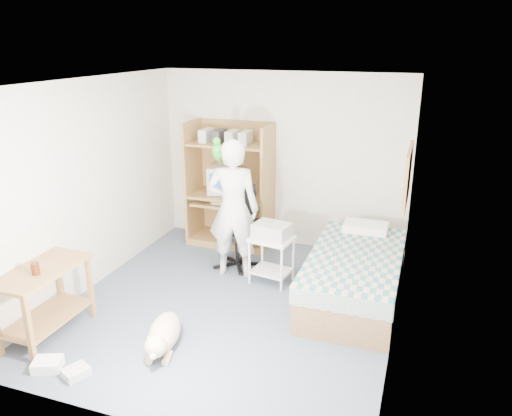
# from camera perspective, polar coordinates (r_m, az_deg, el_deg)

# --- Properties ---
(floor) EXTENTS (4.00, 4.00, 0.00)m
(floor) POSITION_cam_1_polar(r_m,az_deg,el_deg) (5.88, -2.75, -10.89)
(floor) COLOR #424A5A
(floor) RESTS_ON ground
(wall_back) EXTENTS (3.60, 0.02, 2.50)m
(wall_back) POSITION_cam_1_polar(r_m,az_deg,el_deg) (7.19, 3.05, 5.43)
(wall_back) COLOR beige
(wall_back) RESTS_ON floor
(wall_right) EXTENTS (0.02, 4.00, 2.50)m
(wall_right) POSITION_cam_1_polar(r_m,az_deg,el_deg) (5.01, 16.50, -1.35)
(wall_right) COLOR beige
(wall_right) RESTS_ON floor
(wall_left) EXTENTS (0.02, 4.00, 2.50)m
(wall_left) POSITION_cam_1_polar(r_m,az_deg,el_deg) (6.25, -18.45, 2.41)
(wall_left) COLOR beige
(wall_left) RESTS_ON floor
(ceiling) EXTENTS (3.60, 4.00, 0.02)m
(ceiling) POSITION_cam_1_polar(r_m,az_deg,el_deg) (5.13, -3.19, 14.19)
(ceiling) COLOR white
(ceiling) RESTS_ON wall_back
(computer_hutch) EXTENTS (1.20, 0.63, 1.80)m
(computer_hutch) POSITION_cam_1_polar(r_m,az_deg,el_deg) (7.29, -2.88, 2.11)
(computer_hutch) COLOR brown
(computer_hutch) RESTS_ON floor
(bed) EXTENTS (1.02, 2.02, 0.66)m
(bed) POSITION_cam_1_polar(r_m,az_deg,el_deg) (5.98, 11.21, -7.57)
(bed) COLOR brown
(bed) RESTS_ON floor
(side_desk) EXTENTS (0.50, 1.00, 0.75)m
(side_desk) POSITION_cam_1_polar(r_m,az_deg,el_deg) (5.52, -23.05, -8.80)
(side_desk) COLOR brown
(side_desk) RESTS_ON floor
(corkboard) EXTENTS (0.04, 0.94, 0.66)m
(corkboard) POSITION_cam_1_polar(r_m,az_deg,el_deg) (5.82, 16.96, 3.43)
(corkboard) COLOR olive
(corkboard) RESTS_ON wall_right
(office_chair) EXTENTS (0.60, 0.60, 1.07)m
(office_chair) POSITION_cam_1_polar(r_m,az_deg,el_deg) (6.70, -2.06, -3.38)
(office_chair) COLOR black
(office_chair) RESTS_ON floor
(person) EXTENTS (0.71, 0.53, 1.78)m
(person) POSITION_cam_1_polar(r_m,az_deg,el_deg) (6.23, -2.62, -0.13)
(person) COLOR silver
(person) RESTS_ON floor
(parrot) EXTENTS (0.13, 0.23, 0.36)m
(parrot) POSITION_cam_1_polar(r_m,az_deg,el_deg) (6.12, -4.41, 6.67)
(parrot) COLOR #1D9415
(parrot) RESTS_ON person
(dog) EXTENTS (0.46, 0.91, 0.35)m
(dog) POSITION_cam_1_polar(r_m,az_deg,el_deg) (5.14, -10.55, -13.98)
(dog) COLOR tan
(dog) RESTS_ON floor
(printer_cart) EXTENTS (0.56, 0.48, 0.60)m
(printer_cart) POSITION_cam_1_polar(r_m,az_deg,el_deg) (6.20, 1.79, -5.12)
(printer_cart) COLOR silver
(printer_cart) RESTS_ON floor
(printer) EXTENTS (0.47, 0.38, 0.18)m
(printer) POSITION_cam_1_polar(r_m,az_deg,el_deg) (6.08, 1.82, -2.61)
(printer) COLOR #A6A7A2
(printer) RESTS_ON printer_cart
(crt_monitor) EXTENTS (0.48, 0.50, 0.39)m
(crt_monitor) POSITION_cam_1_polar(r_m,az_deg,el_deg) (7.29, -3.65, 3.31)
(crt_monitor) COLOR beige
(crt_monitor) RESTS_ON computer_hutch
(keyboard) EXTENTS (0.46, 0.20, 0.03)m
(keyboard) POSITION_cam_1_polar(r_m,az_deg,el_deg) (7.19, -3.27, 0.61)
(keyboard) COLOR beige
(keyboard) RESTS_ON computer_hutch
(pencil_cup) EXTENTS (0.08, 0.08, 0.12)m
(pencil_cup) POSITION_cam_1_polar(r_m,az_deg,el_deg) (7.10, -0.79, 1.68)
(pencil_cup) COLOR gold
(pencil_cup) RESTS_ON computer_hutch
(drink_glass) EXTENTS (0.08, 0.08, 0.12)m
(drink_glass) POSITION_cam_1_polar(r_m,az_deg,el_deg) (5.28, -23.90, -6.36)
(drink_glass) COLOR #41190A
(drink_glass) RESTS_ON side_desk
(floor_box_a) EXTENTS (0.31, 0.28, 0.10)m
(floor_box_a) POSITION_cam_1_polar(r_m,az_deg,el_deg) (5.21, -22.73, -16.17)
(floor_box_a) COLOR white
(floor_box_a) RESTS_ON floor
(floor_box_b) EXTENTS (0.25, 0.27, 0.08)m
(floor_box_b) POSITION_cam_1_polar(r_m,az_deg,el_deg) (5.03, -19.89, -17.24)
(floor_box_b) COLOR #BBBBB6
(floor_box_b) RESTS_ON floor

